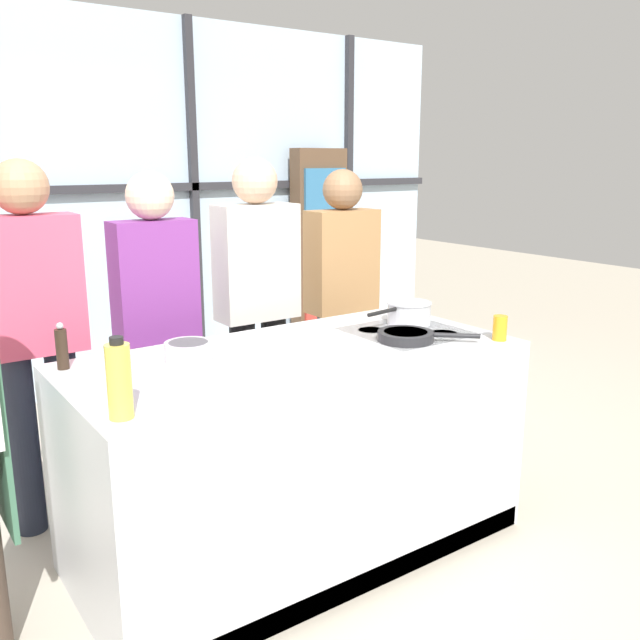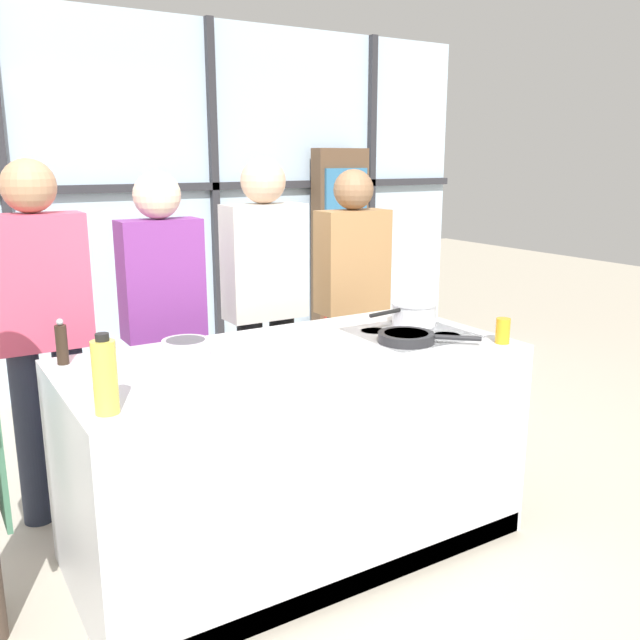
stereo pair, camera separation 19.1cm
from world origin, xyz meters
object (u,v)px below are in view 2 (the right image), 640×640
at_px(spectator_far_right, 352,292).
at_px(frying_pan, 408,337).
at_px(white_plate, 205,371).
at_px(spectator_far_left, 42,322).
at_px(saucepan, 414,313).
at_px(oil_bottle, 105,376).
at_px(spectator_center_left, 163,313).
at_px(pepper_grinder, 62,343).
at_px(spectator_center_right, 265,296).
at_px(juice_glass_near, 503,331).
at_px(mixing_bowl, 186,348).

height_order(spectator_far_right, frying_pan, spectator_far_right).
bearing_deg(white_plate, spectator_far_left, 115.94).
height_order(spectator_far_left, frying_pan, spectator_far_left).
bearing_deg(saucepan, oil_bottle, -165.39).
relative_size(spectator_center_left, oil_bottle, 6.19).
bearing_deg(pepper_grinder, spectator_center_right, 22.95).
bearing_deg(frying_pan, juice_glass_near, -33.65).
bearing_deg(spectator_center_left, frying_pan, 129.93).
xyz_separation_m(oil_bottle, juice_glass_near, (1.77, -0.06, -0.07)).
height_order(frying_pan, oil_bottle, oil_bottle).
bearing_deg(juice_glass_near, oil_bottle, 177.99).
relative_size(spectator_center_right, juice_glass_near, 15.15).
bearing_deg(frying_pan, pepper_grinder, 161.45).
height_order(spectator_center_left, white_plate, spectator_center_left).
bearing_deg(saucepan, spectator_center_right, 122.97).
xyz_separation_m(saucepan, pepper_grinder, (-1.66, 0.22, 0.03)).
bearing_deg(pepper_grinder, white_plate, -42.07).
bearing_deg(spectator_far_left, saucepan, 156.26).
bearing_deg(spectator_far_left, oil_bottle, 90.07).
xyz_separation_m(spectator_far_left, oil_bottle, (0.00, -1.16, 0.06)).
relative_size(frying_pan, oil_bottle, 1.40).
distance_m(spectator_far_right, pepper_grinder, 1.85).
relative_size(spectator_center_left, spectator_far_right, 1.00).
distance_m(oil_bottle, juice_glass_near, 1.77).
height_order(spectator_far_left, saucepan, spectator_far_left).
height_order(spectator_far_right, juice_glass_near, spectator_far_right).
bearing_deg(spectator_center_right, saucepan, 122.97).
distance_m(white_plate, mixing_bowl, 0.23).
distance_m(pepper_grinder, juice_glass_near, 1.92).
distance_m(mixing_bowl, pepper_grinder, 0.50).
bearing_deg(juice_glass_near, frying_pan, 146.35).
distance_m(spectator_far_right, white_plate, 1.61).
distance_m(oil_bottle, pepper_grinder, 0.66).
height_order(saucepan, white_plate, saucepan).
distance_m(spectator_far_left, spectator_center_right, 1.18).
relative_size(saucepan, oil_bottle, 1.54).
relative_size(spectator_far_left, pepper_grinder, 9.15).
height_order(spectator_center_right, oil_bottle, spectator_center_right).
relative_size(saucepan, white_plate, 1.81).
distance_m(spectator_far_right, saucepan, 0.74).
relative_size(spectator_center_right, oil_bottle, 6.43).
bearing_deg(spectator_center_left, juice_glass_near, 134.06).
distance_m(spectator_center_right, saucepan, 0.87).
xyz_separation_m(spectator_center_right, pepper_grinder, (-1.19, -0.50, 0.02)).
bearing_deg(saucepan, pepper_grinder, 172.36).
bearing_deg(spectator_center_right, oil_bottle, 44.45).
distance_m(white_plate, juice_glass_near, 1.36).
height_order(spectator_far_left, pepper_grinder, spectator_far_left).
height_order(spectator_far_right, pepper_grinder, spectator_far_right).
bearing_deg(spectator_center_right, white_plate, 51.05).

